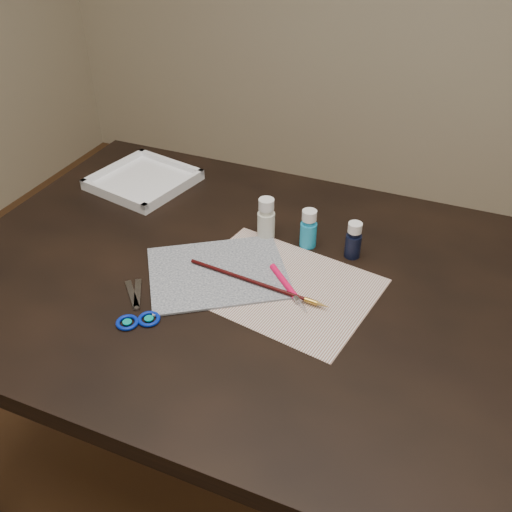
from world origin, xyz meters
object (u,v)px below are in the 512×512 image
at_px(canvas, 218,272).
at_px(paint_bottle_white, 266,218).
at_px(paint_bottle_cyan, 309,228).
at_px(paint_bottle_navy, 354,240).
at_px(paper, 281,286).
at_px(scissors, 133,304).
at_px(palette_tray, 143,179).

bearing_deg(canvas, paint_bottle_white, 76.54).
relative_size(paint_bottle_cyan, paint_bottle_navy, 1.07).
relative_size(paper, canvas, 1.30).
xyz_separation_m(canvas, scissors, (-0.11, -0.15, 0.00)).
relative_size(paint_bottle_navy, palette_tray, 0.37).
relative_size(canvas, paint_bottle_cyan, 3.14).
bearing_deg(paint_bottle_navy, paint_bottle_cyan, 179.31).
bearing_deg(palette_tray, paper, -28.29).
xyz_separation_m(paint_bottle_navy, scissors, (-0.35, -0.32, -0.04)).
distance_m(paper, canvas, 0.14).
relative_size(canvas, paint_bottle_navy, 3.36).
bearing_deg(canvas, scissors, -124.77).
height_order(paint_bottle_cyan, paint_bottle_navy, paint_bottle_cyan).
bearing_deg(scissors, paint_bottle_navy, -90.88).
xyz_separation_m(paint_bottle_white, paint_bottle_navy, (0.20, 0.00, -0.01)).
bearing_deg(palette_tray, paint_bottle_cyan, -11.74).
distance_m(paint_bottle_white, palette_tray, 0.40).
bearing_deg(paint_bottle_white, canvas, -103.46).
xyz_separation_m(scissors, palette_tray, (-0.24, 0.43, 0.01)).
bearing_deg(paper, paint_bottle_cyan, 88.73).
bearing_deg(paint_bottle_cyan, paper, -91.27).
xyz_separation_m(paint_bottle_navy, palette_tray, (-0.59, 0.10, -0.03)).
bearing_deg(scissors, canvas, -78.68).
bearing_deg(paint_bottle_white, palette_tray, 164.98).
bearing_deg(paper, scissors, -145.52).
height_order(canvas, scissors, scissors).
height_order(scissors, palette_tray, palette_tray).
xyz_separation_m(paper, canvas, (-0.14, -0.01, 0.00)).
height_order(paint_bottle_cyan, scissors, paint_bottle_cyan).
distance_m(paper, scissors, 0.29).
bearing_deg(paint_bottle_navy, paper, -123.60).
bearing_deg(canvas, paint_bottle_cyan, 50.91).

